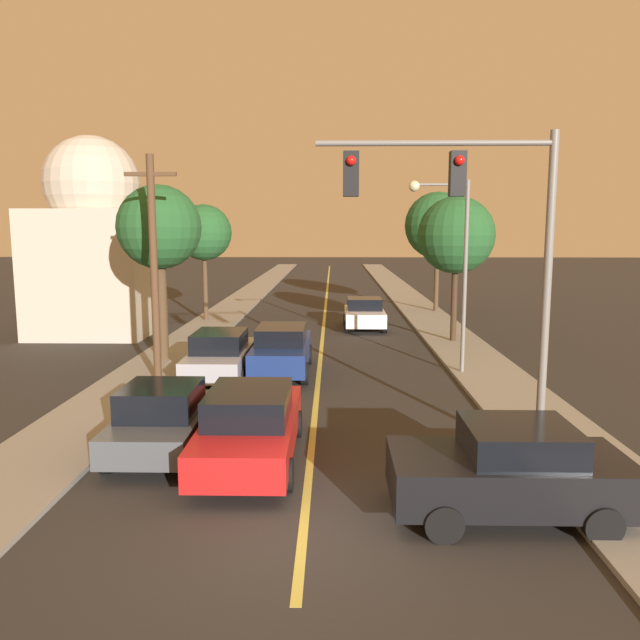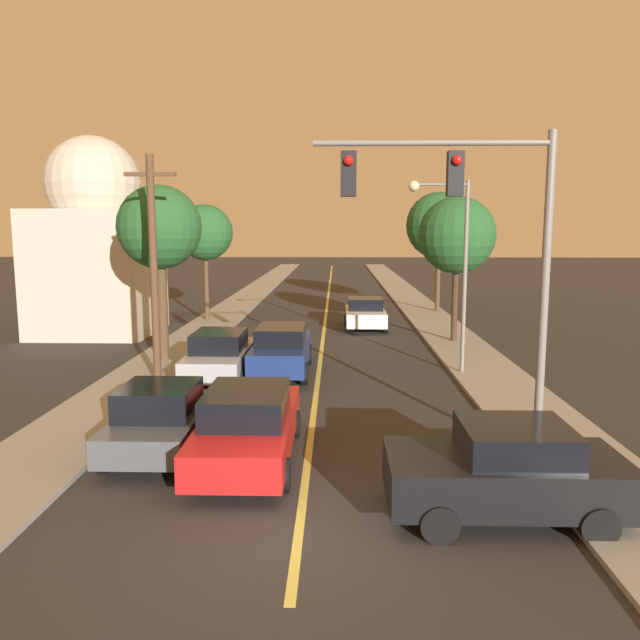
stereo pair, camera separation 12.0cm
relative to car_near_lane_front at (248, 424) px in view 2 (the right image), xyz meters
The scene contains 18 objects.
ground_plane 3.54m from the car_near_lane_front, 68.45° to the right, with size 200.00×200.00×0.00m, color #2D2B28.
road_surface 32.83m from the car_near_lane_front, 87.79° to the left, with size 9.05×80.00×0.01m.
sidewalk_left 33.11m from the car_near_lane_front, 97.82° to the left, with size 2.50×80.00×0.12m.
sidewalk_right 33.55m from the car_near_lane_front, 77.88° to the left, with size 2.50×80.00×0.12m.
car_near_lane_front is the anchor object (origin of this frame).
car_near_lane_second 8.12m from the car_near_lane_front, 90.00° to the left, with size 1.93×4.91×1.68m.
car_outer_lane_front 2.04m from the car_near_lane_front, 167.05° to the left, with size 1.93×3.92×1.56m.
car_outer_lane_second 7.80m from the car_near_lane_front, 104.78° to the left, with size 1.96×4.72×1.58m.
car_far_oncoming 18.23m from the car_near_lane_front, 79.57° to the left, with size 2.03×4.01×1.53m.
car_crossing_right 5.39m from the car_near_lane_front, 27.43° to the right, with size 4.01×2.10×1.64m.
traffic_signal_mast 6.25m from the car_near_lane_front, ahead, with size 4.90×0.42×6.77m.
streetlamp_right 10.47m from the car_near_lane_front, 55.22° to the left, with size 2.00×0.36×6.38m.
utility_pole_left 8.25m from the car_near_lane_front, 120.12° to the left, with size 1.60×0.24×7.06m.
tree_left_near 21.09m from the car_near_lane_front, 104.08° to the left, with size 2.92×2.92×6.08m.
tree_left_far 11.60m from the car_near_lane_front, 114.73° to the left, with size 3.03×3.03×6.38m.
tree_right_near 16.17m from the car_near_lane_front, 63.69° to the left, with size 3.27×3.27×6.18m.
tree_right_far 25.62m from the car_near_lane_front, 71.95° to the left, with size 3.86×3.86×6.93m.
domed_building_left 19.06m from the car_near_lane_front, 119.93° to the left, with size 5.19×5.19×9.13m.
Camera 2 is at (0.60, -9.51, 4.92)m, focal length 35.00 mm.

